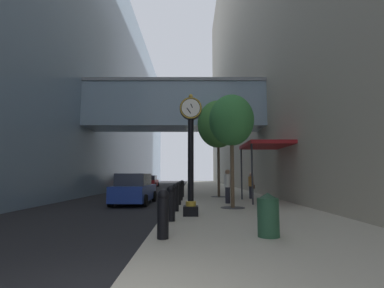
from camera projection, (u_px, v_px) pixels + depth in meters
name	position (u px, v px, depth m)	size (l,w,h in m)	color
ground_plane	(183.00, 191.00, 29.97)	(110.00, 110.00, 0.00)	black
sidewalk_right	(212.00, 189.00, 32.95)	(6.48, 80.00, 0.14)	#ADA593
building_block_left	(89.00, 87.00, 34.21)	(22.74, 80.00, 24.12)	#758EA8
building_block_right	(274.00, 22.00, 35.10)	(9.00, 80.00, 40.37)	#A89E89
street_clock	(192.00, 148.00, 10.81)	(0.84, 0.55, 4.57)	black
bollard_nearest	(164.00, 212.00, 6.78)	(0.29, 0.29, 1.15)	black
bollard_second	(172.00, 202.00, 9.37)	(0.29, 0.29, 1.15)	black
bollard_third	(177.00, 196.00, 11.95)	(0.29, 0.29, 1.15)	black
bollard_fourth	(180.00, 193.00, 14.53)	(0.29, 0.29, 1.15)	black
bollard_fifth	(182.00, 190.00, 17.12)	(0.29, 0.29, 1.15)	black
bollard_sixth	(183.00, 188.00, 19.70)	(0.29, 0.29, 1.15)	black
street_tree_near	(233.00, 121.00, 13.50)	(2.09, 2.09, 5.26)	#333335
street_tree_mid_near	(219.00, 124.00, 20.39)	(2.92, 2.92, 6.77)	#333335
trash_bin	(269.00, 214.00, 6.96)	(0.53, 0.53, 1.05)	#234C33
pedestrian_walking	(252.00, 185.00, 18.46)	(0.51, 0.51, 1.64)	#23232D
pedestrian_by_clock	(229.00, 185.00, 15.30)	(0.42, 0.42, 1.79)	#23232D
storefront_awning	(266.00, 146.00, 16.47)	(2.40, 3.60, 3.30)	maroon
car_blue_near	(136.00, 189.00, 16.29)	(2.05, 4.66, 1.71)	navy
car_black_mid	(136.00, 183.00, 28.84)	(2.02, 4.17, 1.72)	black
car_red_far	(152.00, 181.00, 39.79)	(1.98, 4.23, 1.62)	#AD191E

